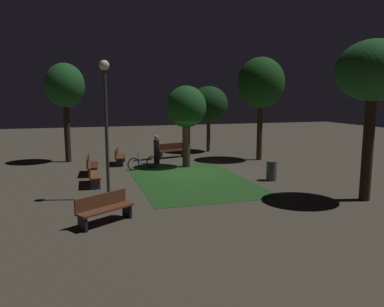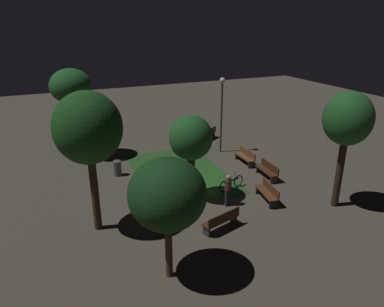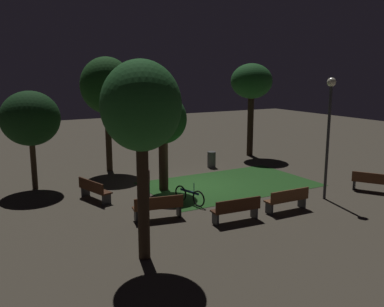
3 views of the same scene
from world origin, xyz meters
TOP-DOWN VIEW (x-y plane):
  - ground_plane at (0.00, 0.00)m, footprint 60.00×60.00m
  - grass_lawn at (1.46, -0.42)m, footprint 7.80×4.90m
  - bench_lawn_edge at (-1.19, -4.72)m, footprint 1.83×0.61m
  - bench_path_side at (1.18, -4.72)m, footprint 1.81×0.52m
  - bench_corner at (6.28, -4.60)m, footprint 1.36×1.78m
  - bench_by_lamp at (-3.50, -3.12)m, footprint 1.86×0.79m
  - bench_front_right at (-4.88, 0.22)m, footprint 0.95×1.86m
  - tree_tall_center at (6.47, 4.69)m, footprint 2.54×2.54m
  - tree_lawn_side at (-2.61, 5.05)m, footprint 2.72×2.72m
  - tree_back_left at (-5.19, -5.85)m, footprint 2.20×2.20m
  - tree_back_right at (-6.71, 3.28)m, footprint 2.59×2.59m
  - tree_right_canopy at (-1.67, 0.25)m, footprint 2.10×2.10m
  - lamp_post_near_wall at (3.64, -4.27)m, footprint 0.36×0.36m
  - trash_bin at (2.58, 3.02)m, footprint 0.46×0.46m
  - bicycle at (-1.65, -2.10)m, footprint 0.49×1.66m
  - pedestrian at (-3.09, -1.08)m, footprint 0.32×0.32m

SIDE VIEW (x-z plane):
  - ground_plane at x=0.00m, z-range 0.00..0.00m
  - grass_lawn at x=1.46m, z-range 0.00..0.01m
  - bicycle at x=-1.65m, z-range -0.12..0.81m
  - trash_bin at x=2.58m, z-range 0.00..0.88m
  - bench_lawn_edge at x=-1.19m, z-range 0.04..0.92m
  - bench_path_side at x=1.18m, z-range 0.04..0.92m
  - bench_corner at x=6.28m, z-range 0.04..0.92m
  - bench_by_lamp at x=-3.50m, z-range 0.04..0.92m
  - bench_front_right at x=-4.88m, z-range 0.04..0.92m
  - pedestrian at x=-3.09m, z-range 0.05..1.66m
  - tree_right_canopy at x=-1.67m, z-range 0.98..5.29m
  - tree_back_right at x=-6.71m, z-range 0.98..5.42m
  - lamp_post_near_wall at x=3.64m, z-range 0.85..5.88m
  - tree_back_left at x=-5.19m, z-range 1.48..7.09m
  - tree_lawn_side at x=-2.61m, z-range 1.49..7.50m
  - tree_tall_center at x=6.47m, z-range 1.68..7.41m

